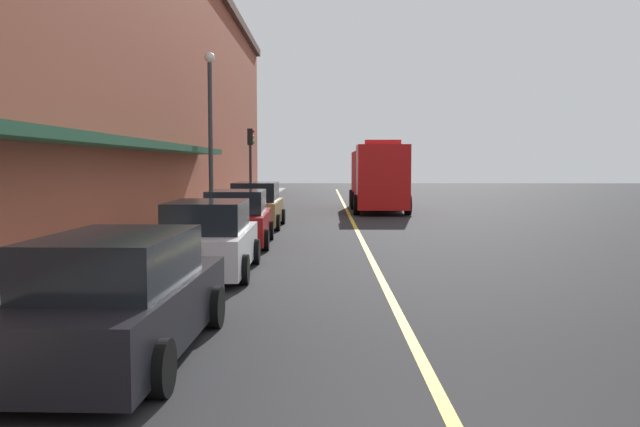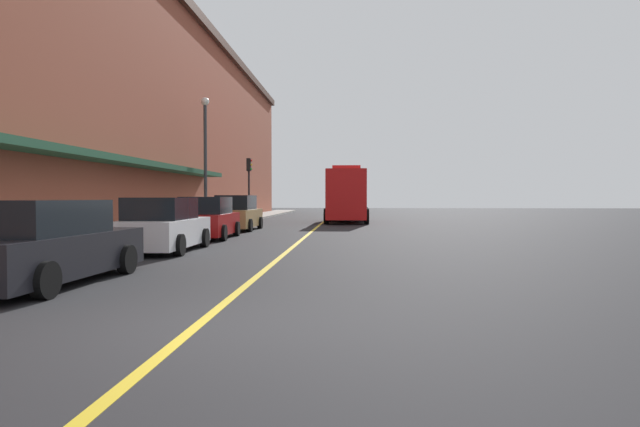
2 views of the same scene
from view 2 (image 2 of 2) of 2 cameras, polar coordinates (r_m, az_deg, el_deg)
The scene contains 13 objects.
ground_plane at distance 31.96m, azimuth -0.20°, elevation -1.34°, with size 112.00×112.00×0.00m, color #232326.
sidewalk_left at distance 32.94m, azimuth -11.03°, elevation -1.15°, with size 2.40×70.00×0.15m, color #9E9B93.
lane_center_stripe at distance 31.96m, azimuth -0.20°, elevation -1.33°, with size 0.16×70.00×0.01m, color gold.
brick_building_left at distance 34.70m, azimuth -22.83°, elevation 9.46°, with size 12.65×64.00×12.90m.
parked_car_0 at distance 11.77m, azimuth -26.81°, elevation -2.95°, with size 2.12×4.94×1.64m.
parked_car_1 at distance 17.70m, azimuth -16.09°, elevation -1.28°, with size 2.12×4.60×1.68m.
parked_car_2 at distance 22.83m, azimuth -11.70°, elevation -0.57°, with size 2.19×4.57×1.71m.
parked_car_3 at distance 28.41m, azimuth -8.66°, elevation -0.04°, with size 2.09×4.60×1.80m.
fire_truck at distance 37.42m, azimuth 2.88°, elevation 1.80°, with size 2.89×8.96×3.69m.
parking_meter_0 at distance 27.21m, azimuth -12.29°, elevation 0.33°, with size 0.14×0.18×1.33m.
parking_meter_1 at distance 27.21m, azimuth -12.29°, elevation 0.33°, with size 0.14×0.18×1.33m.
street_lamp_left at distance 30.32m, azimuth -11.91°, elevation 6.78°, with size 0.44×0.44×6.94m.
traffic_light_near at distance 38.81m, azimuth -7.44°, elevation 3.84°, with size 0.38×0.36×4.30m.
Camera 2 is at (2.04, -6.85, 1.69)m, focal length 30.59 mm.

